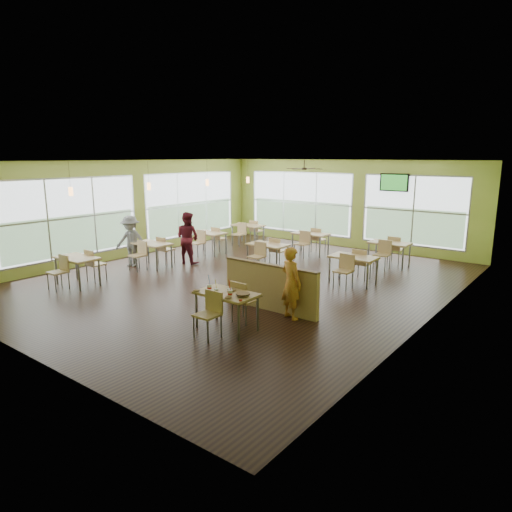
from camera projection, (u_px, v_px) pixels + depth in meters
The scene contains 20 objects.
room at pixel (244, 222), 12.14m from camera, with size 12.00×12.04×3.20m.
window_bays at pixel (240, 210), 16.12m from camera, with size 9.24×10.24×2.38m.
main_table at pixel (227, 298), 8.83m from camera, with size 1.22×1.52×0.87m.
half_wall_divider at pixel (270, 287), 9.98m from camera, with size 2.40×0.14×1.04m.
dining_tables at pixel (252, 244), 14.30m from camera, with size 6.92×8.72×0.87m.
pendant_lights at pixel (178, 184), 14.38m from camera, with size 0.11×7.31×0.86m.
ceiling_fan at pixel (304, 169), 14.17m from camera, with size 1.25×1.25×0.29m.
tv_backwall at pixel (394, 182), 15.45m from camera, with size 1.00×0.07×0.60m.
man_plaid at pixel (291, 283), 9.42m from camera, with size 0.56×0.37×1.53m, color #D04A17.
patron_maroon at pixel (188, 238), 14.30m from camera, with size 0.79×0.62×1.63m, color #5A1620.
patron_grey at pixel (131, 241), 13.93m from camera, with size 1.01×0.58×1.56m, color slate.
cup_blue at pixel (209, 288), 8.88m from camera, with size 0.10×0.10×0.35m.
cup_yellow at pixel (216, 292), 8.63m from camera, with size 0.09×0.09×0.33m.
cup_red_near at pixel (229, 291), 8.67m from camera, with size 0.09×0.09×0.33m.
cup_red_far at pixel (230, 294), 8.50m from camera, with size 0.10×0.10×0.35m.
food_basket at pixel (243, 295), 8.56m from camera, with size 0.27×0.27×0.06m.
ketchup_cup at pixel (241, 300), 8.29m from camera, with size 0.06×0.06×0.03m, color #921100.
wrapper_left at pixel (197, 290), 8.88m from camera, with size 0.15×0.13×0.04m, color #956D48.
wrapper_mid at pixel (232, 290), 8.92m from camera, with size 0.19×0.17×0.05m, color #956D48.
wrapper_right at pixel (228, 297), 8.44m from camera, with size 0.14×0.12×0.03m, color #956D48.
Camera 1 is at (7.60, -9.35, 3.33)m, focal length 32.00 mm.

